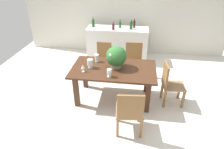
{
  "coord_description": "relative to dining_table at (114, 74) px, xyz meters",
  "views": [
    {
      "loc": [
        0.46,
        -3.72,
        2.74
      ],
      "look_at": [
        -0.05,
        -0.0,
        0.56
      ],
      "focal_mm": 31.95,
      "sensor_mm": 36.0,
      "label": 1
    }
  ],
  "objects": [
    {
      "name": "chair_far_left",
      "position": [
        -0.39,
        1.01,
        -0.14
      ],
      "size": [
        0.43,
        0.48,
        0.9
      ],
      "rotation": [
        0.0,
        0.0,
        -0.04
      ],
      "color": "brown",
      "rests_on": "ground"
    },
    {
      "name": "dining_table",
      "position": [
        0.0,
        0.0,
        0.0
      ],
      "size": [
        1.76,
        1.03,
        0.76
      ],
      "color": "#422616",
      "rests_on": "ground"
    },
    {
      "name": "crystal_vase_right",
      "position": [
        -0.49,
        -0.04,
        0.25
      ],
      "size": [
        0.12,
        0.12,
        0.19
      ],
      "color": "silver",
      "rests_on": "dining_table"
    },
    {
      "name": "wine_bottle_dark",
      "position": [
        -0.25,
        1.88,
        0.44
      ],
      "size": [
        0.07,
        0.07,
        0.23
      ],
      "color": "#511E28",
      "rests_on": "kitchen_counter"
    },
    {
      "name": "crystal_vase_center_near",
      "position": [
        -0.41,
        0.26,
        0.23
      ],
      "size": [
        0.09,
        0.09,
        0.17
      ],
      "color": "silver",
      "rests_on": "dining_table"
    },
    {
      "name": "kitchen_counter",
      "position": [
        -0.15,
        2.06,
        -0.14
      ],
      "size": [
        1.8,
        0.6,
        0.98
      ],
      "primitive_type": "cube",
      "color": "silver",
      "rests_on": "ground"
    },
    {
      "name": "flower_centerpiece",
      "position": [
        0.05,
        0.06,
        0.38
      ],
      "size": [
        0.42,
        0.42,
        0.47
      ],
      "color": "gray",
      "rests_on": "dining_table"
    },
    {
      "name": "wine_bottle_amber",
      "position": [
        -0.08,
        2.13,
        0.44
      ],
      "size": [
        0.06,
        0.06,
        0.25
      ],
      "color": "#194C1E",
      "rests_on": "kitchen_counter"
    },
    {
      "name": "wine_bottle_tall",
      "position": [
        -0.88,
        2.11,
        0.46
      ],
      "size": [
        0.08,
        0.08,
        0.28
      ],
      "color": "#194C1E",
      "rests_on": "kitchen_counter"
    },
    {
      "name": "ground_plane",
      "position": [
        0.0,
        0.09,
        -0.63
      ],
      "size": [
        7.04,
        7.04,
        0.0
      ],
      "primitive_type": "plane",
      "color": "silver"
    },
    {
      "name": "wine_bottle_clear",
      "position": [
        0.25,
        2.03,
        0.46
      ],
      "size": [
        0.08,
        0.08,
        0.26
      ],
      "color": "#194C1E",
      "rests_on": "kitchen_counter"
    },
    {
      "name": "wine_bottle_green",
      "position": [
        0.33,
        2.18,
        0.45
      ],
      "size": [
        0.06,
        0.06,
        0.25
      ],
      "color": "black",
      "rests_on": "kitchen_counter"
    },
    {
      "name": "wine_glass",
      "position": [
        -0.59,
        -0.22,
        0.23
      ],
      "size": [
        0.07,
        0.07,
        0.15
      ],
      "color": "silver",
      "rests_on": "dining_table"
    },
    {
      "name": "chair_far_right",
      "position": [
        0.39,
        1.01,
        -0.12
      ],
      "size": [
        0.49,
        0.48,
        0.93
      ],
      "rotation": [
        0.0,
        0.0,
        0.07
      ],
      "color": "brown",
      "rests_on": "ground"
    },
    {
      "name": "chair_foot_end",
      "position": [
        1.17,
        -0.01,
        -0.12
      ],
      "size": [
        0.49,
        0.45,
        0.94
      ],
      "rotation": [
        0.0,
        0.0,
        1.66
      ],
      "color": "brown",
      "rests_on": "ground"
    },
    {
      "name": "crystal_vase_left",
      "position": [
        -0.04,
        -0.35,
        0.23
      ],
      "size": [
        0.09,
        0.09,
        0.16
      ],
      "color": "silver",
      "rests_on": "dining_table"
    },
    {
      "name": "chair_near_right",
      "position": [
        0.41,
        -1.01,
        -0.12
      ],
      "size": [
        0.52,
        0.51,
        0.92
      ],
      "rotation": [
        0.0,
        0.0,
        3.24
      ],
      "color": "brown",
      "rests_on": "ground"
    },
    {
      "name": "back_wall",
      "position": [
        0.0,
        2.69,
        0.67
      ],
      "size": [
        6.4,
        0.1,
        2.6
      ],
      "primitive_type": "cube",
      "color": "beige",
      "rests_on": "ground"
    }
  ]
}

